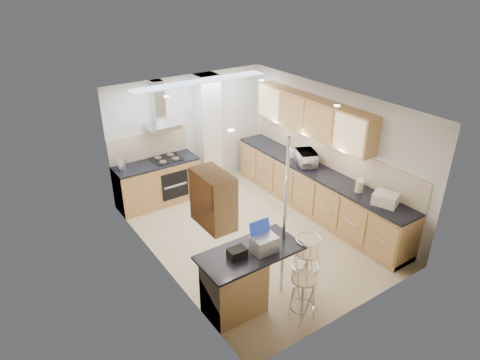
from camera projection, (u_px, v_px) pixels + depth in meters
ground at (254, 234)px, 7.96m from camera, size 4.80×4.80×0.00m
room_shell at (257, 147)px, 7.71m from camera, size 3.64×4.84×2.51m
right_counter at (315, 190)px, 8.51m from camera, size 0.63×4.40×0.92m
back_counter at (157, 182)px, 8.83m from camera, size 1.70×0.63×0.92m
peninsula at (250, 278)px, 6.11m from camera, size 1.47×0.72×0.94m
microwave at (306, 158)px, 8.44m from camera, size 0.52×0.61×0.28m
laptop at (264, 244)px, 5.86m from camera, size 0.35×0.26×0.23m
bag at (237, 253)px, 5.76m from camera, size 0.25×0.18×0.13m
bar_stool_near at (303, 292)px, 5.85m from camera, size 0.50×0.50×0.95m
bar_stool_end at (307, 266)px, 6.34m from camera, size 0.55×0.55×0.98m
jar_a at (298, 156)px, 8.69m from camera, size 0.14×0.14×0.17m
jar_b at (292, 154)px, 8.81m from camera, size 0.13×0.13×0.15m
jar_c at (359, 186)px, 7.46m from camera, size 0.15×0.15×0.20m
jar_d at (360, 183)px, 7.65m from camera, size 0.12×0.12×0.15m
bread_bin at (385, 199)px, 7.06m from camera, size 0.42×0.47×0.20m
kettle at (122, 165)px, 8.24m from camera, size 0.16×0.16×0.22m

